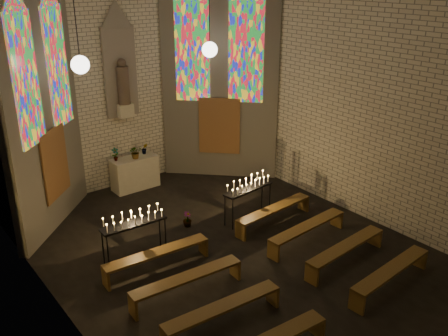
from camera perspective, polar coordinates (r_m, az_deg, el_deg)
The scene contains 16 objects.
floor at distance 11.66m, azimuth 3.05°, elevation -11.02°, with size 12.00×12.00×0.00m, color black.
room at distance 12.79m, azimuth -6.64°, elevation 9.97°, with size 8.22×12.43×7.00m.
altar at distance 15.48m, azimuth -10.15°, elevation -0.56°, with size 1.40×0.60×1.00m, color beige.
flower_vase_left at distance 15.08m, azimuth -12.32°, elevation 1.53°, with size 0.22×0.15×0.41m, color #4C723F.
flower_vase_center at distance 15.16m, azimuth -10.07°, elevation 1.82°, with size 0.37×0.32×0.41m, color #4C723F.
flower_vase_right at distance 15.51m, azimuth -9.07°, elevation 2.21°, with size 0.19×0.15×0.34m, color #4C723F.
aisle_flower_pot at distance 13.17m, azimuth -4.22°, elevation -5.86°, with size 0.23×0.23×0.41m, color #4C723F.
votive_stand_left at distance 11.63m, azimuth -10.31°, elevation -5.91°, with size 1.56×0.44×1.14m.
votive_stand_right at distance 13.22m, azimuth 2.80°, elevation -2.04°, with size 1.57×0.53×1.13m.
pew_left_0 at distance 11.38m, azimuth -7.67°, elevation -9.82°, with size 2.50×0.52×0.48m.
pew_right_0 at distance 13.25m, azimuth 5.73°, elevation -4.86°, with size 2.50×0.52×0.48m.
pew_left_1 at distance 10.51m, azimuth -4.26°, elevation -12.61°, with size 2.50×0.52×0.48m.
pew_right_1 at distance 12.51m, azimuth 9.51°, elevation -6.78°, with size 2.50×0.52×0.48m.
pew_left_2 at distance 9.72m, azimuth -0.17°, elevation -15.83°, with size 2.50×0.52×0.48m.
pew_right_2 at distance 11.85m, azimuth 13.77°, elevation -8.90°, with size 2.50×0.52×0.48m.
pew_right_3 at distance 11.28m, azimuth 18.56°, elevation -11.19°, with size 2.50×0.52×0.48m.
Camera 1 is at (-6.46, -7.35, 6.35)m, focal length 40.00 mm.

